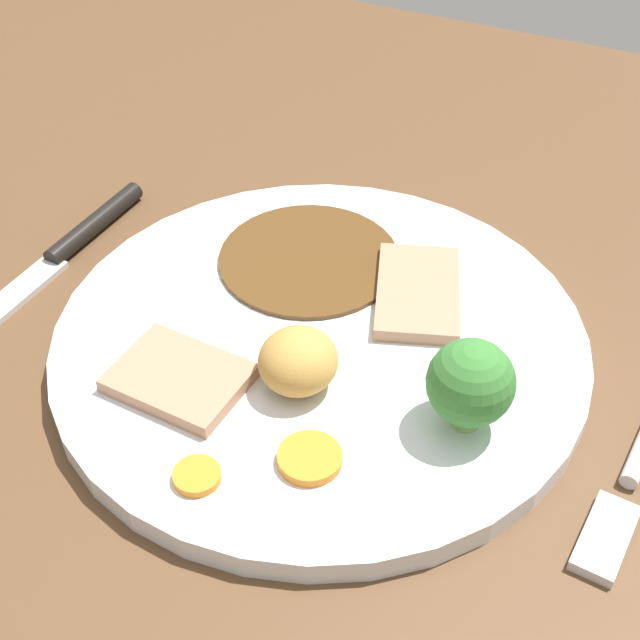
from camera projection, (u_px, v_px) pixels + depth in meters
The scene contains 11 objects.
dining_table at pixel (287, 333), 53.83cm from camera, with size 120.00×84.00×3.60cm, color brown.
dinner_plate at pixel (320, 343), 49.56cm from camera, with size 28.89×28.89×1.40cm, color white.
gravy_pool at pixel (303, 257), 53.83cm from camera, with size 10.68×10.68×0.30cm, color #563819.
meat_slice_main at pixel (418, 292), 51.04cm from camera, with size 7.69×4.58×0.80cm, color tan.
meat_slice_under at pixel (179, 378), 46.06cm from camera, with size 6.58×4.97×0.80cm, color tan.
roast_potato_left at pixel (298, 361), 45.30cm from camera, with size 4.00×4.15×3.15cm, color #BC8C42.
carrot_coin_front at pixel (197, 476), 41.67cm from camera, with size 2.25×2.25×0.44cm, color orange.
carrot_coin_back at pixel (310, 458), 42.39cm from camera, with size 3.08×3.08×0.51cm, color orange.
broccoli_floret at pixel (470, 384), 42.58cm from camera, with size 4.25×4.25×4.89cm.
fork at pixel (636, 463), 43.79cm from camera, with size 2.93×15.32×0.90cm.
knife at pixel (61, 253), 55.89cm from camera, with size 2.53×18.55×1.20cm.
Camera 1 is at (-18.28, 35.03, 38.42)cm, focal length 51.14 mm.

